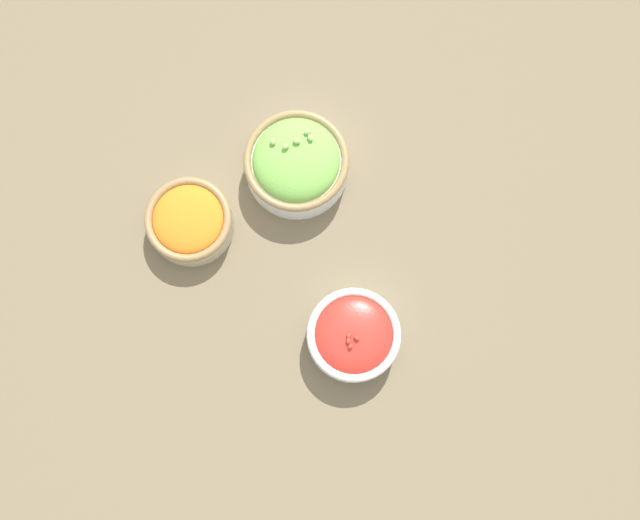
# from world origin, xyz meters

# --- Properties ---
(ground_plane) EXTENTS (3.00, 3.00, 0.00)m
(ground_plane) POSITION_xyz_m (0.00, 0.00, 0.00)
(ground_plane) COLOR #75664C
(bowl_cherry_tomatoes) EXTENTS (0.13, 0.13, 0.07)m
(bowl_cherry_tomatoes) POSITION_xyz_m (-0.12, 0.03, 0.03)
(bowl_cherry_tomatoes) COLOR silver
(bowl_cherry_tomatoes) RESTS_ON ground_plane
(bowl_lettuce) EXTENTS (0.16, 0.16, 0.08)m
(bowl_lettuce) POSITION_xyz_m (0.14, -0.06, 0.04)
(bowl_lettuce) COLOR white
(bowl_lettuce) RESTS_ON ground_plane
(bowl_carrots) EXTENTS (0.13, 0.13, 0.05)m
(bowl_carrots) POSITION_xyz_m (0.16, 0.12, 0.03)
(bowl_carrots) COLOR beige
(bowl_carrots) RESTS_ON ground_plane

